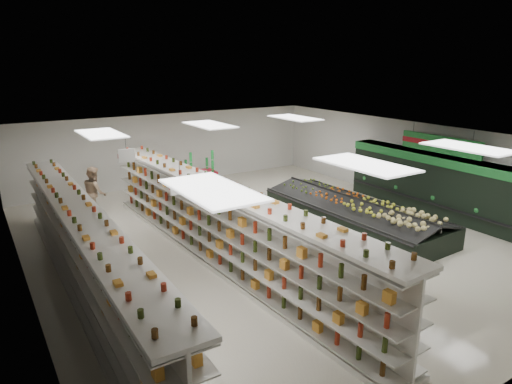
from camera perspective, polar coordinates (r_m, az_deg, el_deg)
floor at (r=14.81m, az=1.56°, el=-5.63°), size 16.00×16.00×0.00m
ceiling at (r=13.94m, az=1.66°, el=6.68°), size 14.00×16.00×0.02m
wall_back at (r=21.22m, az=-10.61°, el=5.32°), size 14.00×0.02×3.20m
wall_left at (r=12.05m, az=-27.27°, el=-4.58°), size 0.02×16.00×3.20m
wall_right at (r=19.01m, az=19.42°, el=3.41°), size 0.02×16.00×3.20m
produce_wall_case at (r=17.85m, az=22.11°, el=1.17°), size 0.93×8.00×2.20m
aisle_sign_near at (r=10.53m, az=-9.47°, el=0.82°), size 0.52×0.06×0.75m
aisle_sign_far at (r=14.21m, az=-15.88°, el=4.41°), size 0.52×0.06×0.75m
hortifruti_banner at (r=17.34m, az=22.04°, el=5.54°), size 0.12×3.20×0.95m
gondola_left at (r=11.74m, az=-20.62°, el=-7.54°), size 1.04×12.40×2.15m
gondola_center at (r=12.73m, az=-4.78°, el=-4.41°), size 1.58×13.05×2.26m
produce_island at (r=16.02m, az=12.03°, el=-2.50°), size 2.72×6.93×1.02m
soda_endcap at (r=19.50m, az=-7.07°, el=2.19°), size 1.40×1.00×1.70m
shopper_main at (r=13.23m, az=0.26°, el=-3.95°), size 0.79×0.62×1.90m
shopper_background at (r=17.25m, az=-19.51°, el=-0.07°), size 0.61×0.95×1.90m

